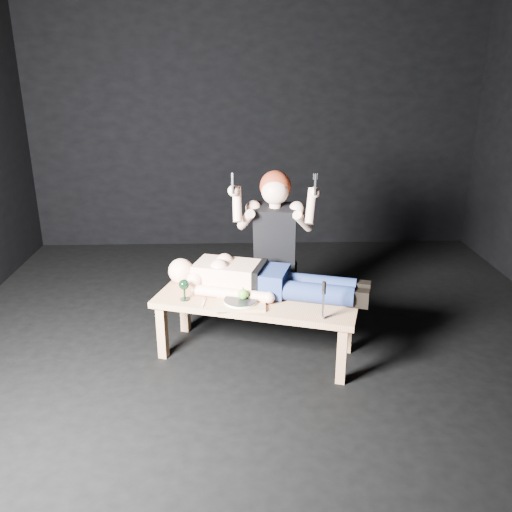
% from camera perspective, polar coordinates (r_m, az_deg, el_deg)
% --- Properties ---
extents(ground, '(5.00, 5.00, 0.00)m').
position_cam_1_polar(ground, '(4.08, 0.98, -9.77)').
color(ground, black).
rests_on(ground, ground).
extents(back_wall, '(5.00, 0.00, 5.00)m').
position_cam_1_polar(back_wall, '(6.06, -0.17, 14.99)').
color(back_wall, black).
rests_on(back_wall, ground).
extents(table, '(1.52, 0.92, 0.45)m').
position_cam_1_polar(table, '(3.89, 0.03, -7.55)').
color(table, tan).
rests_on(table, ground).
extents(lying_man, '(1.38, 0.77, 0.24)m').
position_cam_1_polar(lying_man, '(3.84, 1.06, -2.22)').
color(lying_man, beige).
rests_on(lying_man, table).
extents(kneeling_woman, '(0.80, 0.87, 1.32)m').
position_cam_1_polar(kneeling_woman, '(4.21, 2.09, 1.02)').
color(kneeling_woman, black).
rests_on(kneeling_woman, ground).
extents(serving_tray, '(0.35, 0.26, 0.02)m').
position_cam_1_polar(serving_tray, '(3.69, -1.65, -5.08)').
color(serving_tray, tan).
rests_on(serving_tray, table).
extents(plate, '(0.24, 0.24, 0.02)m').
position_cam_1_polar(plate, '(3.68, -1.65, -4.81)').
color(plate, white).
rests_on(plate, serving_tray).
extents(apple, '(0.07, 0.07, 0.07)m').
position_cam_1_polar(apple, '(3.67, -1.38, -4.10)').
color(apple, '#429F1D').
rests_on(apple, plate).
extents(goblet, '(0.09, 0.09, 0.15)m').
position_cam_1_polar(goblet, '(3.77, -7.68, -3.60)').
color(goblet, black).
rests_on(goblet, table).
extents(fork_flat, '(0.03, 0.15, 0.01)m').
position_cam_1_polar(fork_flat, '(3.74, -5.61, -4.97)').
color(fork_flat, '#B2B2B7').
rests_on(fork_flat, table).
extents(knife_flat, '(0.10, 0.13, 0.01)m').
position_cam_1_polar(knife_flat, '(3.64, 0.43, -5.56)').
color(knife_flat, '#B2B2B7').
rests_on(knife_flat, table).
extents(spoon_flat, '(0.11, 0.13, 0.01)m').
position_cam_1_polar(spoon_flat, '(3.69, -0.09, -5.18)').
color(spoon_flat, '#B2B2B7').
rests_on(spoon_flat, table).
extents(carving_knife, '(0.04, 0.05, 0.26)m').
position_cam_1_polar(carving_knife, '(3.47, 7.23, -4.75)').
color(carving_knife, '#B2B2B7').
rests_on(carving_knife, table).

